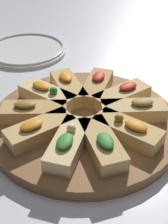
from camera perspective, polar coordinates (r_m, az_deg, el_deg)
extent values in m
plane|color=silver|center=(0.68, 0.00, -2.71)|extent=(3.00, 3.00, 0.00)
cylinder|color=brown|center=(0.67, 0.00, -1.90)|extent=(0.40, 0.40, 0.02)
cube|color=#DBB775|center=(0.67, 9.01, 0.27)|extent=(0.11, 0.14, 0.03)
ellipsoid|color=olive|center=(0.66, 10.63, 1.78)|extent=(0.05, 0.05, 0.01)
cube|color=#DBB775|center=(0.71, 6.90, 2.86)|extent=(0.06, 0.14, 0.03)
ellipsoid|color=red|center=(0.71, 8.06, 4.68)|extent=(0.03, 0.05, 0.01)
cube|color=tan|center=(0.74, 2.31, 4.54)|extent=(0.13, 0.13, 0.03)
ellipsoid|color=red|center=(0.75, 2.68, 6.55)|extent=(0.05, 0.05, 0.01)
cube|color=tan|center=(0.74, -2.91, 4.43)|extent=(0.14, 0.07, 0.03)
ellipsoid|color=orange|center=(0.74, -3.38, 6.43)|extent=(0.05, 0.04, 0.01)
cube|color=#E5C689|center=(0.71, -6.74, 2.97)|extent=(0.15, 0.10, 0.03)
ellipsoid|color=orange|center=(0.71, -7.86, 4.80)|extent=(0.05, 0.04, 0.01)
sphere|color=#2D7A28|center=(0.69, -5.61, 3.87)|extent=(0.02, 0.02, 0.02)
cube|color=tan|center=(0.66, -9.10, -0.07)|extent=(0.11, 0.14, 0.03)
ellipsoid|color=olive|center=(0.65, -10.74, 1.39)|extent=(0.05, 0.05, 0.01)
cube|color=tan|center=(0.61, -8.01, -3.32)|extent=(0.06, 0.14, 0.03)
ellipsoid|color=orange|center=(0.60, -9.61, -2.36)|extent=(0.03, 0.05, 0.01)
cube|color=#E5C689|center=(0.58, -2.90, -5.84)|extent=(0.13, 0.13, 0.03)
ellipsoid|color=#2D7A28|center=(0.55, -3.52, -5.35)|extent=(0.05, 0.05, 0.01)
sphere|color=beige|center=(0.58, -2.32, -3.02)|extent=(0.02, 0.02, 0.02)
cube|color=tan|center=(0.58, 3.24, -5.76)|extent=(0.14, 0.08, 0.03)
ellipsoid|color=#2D7A28|center=(0.55, 3.94, -5.27)|extent=(0.05, 0.04, 0.01)
cube|color=tan|center=(0.61, 7.93, -3.41)|extent=(0.15, 0.10, 0.03)
ellipsoid|color=orange|center=(0.59, 9.51, -2.46)|extent=(0.05, 0.04, 0.01)
sphere|color=olive|center=(0.61, 6.42, -1.18)|extent=(0.02, 0.02, 0.02)
cylinder|color=white|center=(1.03, -10.51, 11.05)|extent=(0.26, 0.26, 0.01)
torus|color=white|center=(1.02, -10.55, 11.40)|extent=(0.24, 0.24, 0.01)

